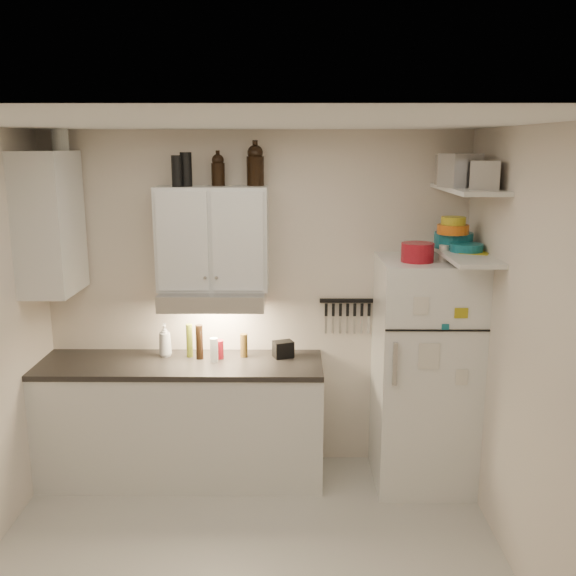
{
  "coord_description": "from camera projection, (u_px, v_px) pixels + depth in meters",
  "views": [
    {
      "loc": [
        0.28,
        -3.3,
        2.49
      ],
      "look_at": [
        0.25,
        0.9,
        1.55
      ],
      "focal_mm": 40.0,
      "sensor_mm": 36.0,
      "label": 1
    }
  ],
  "objects": [
    {
      "name": "right_wall",
      "position": [
        538.0,
        370.0,
        3.47
      ],
      "size": [
        0.02,
        3.0,
        2.6
      ],
      "primitive_type": "cube",
      "color": "beige",
      "rests_on": "ground"
    },
    {
      "name": "vinegar_bottle",
      "position": [
        199.0,
        342.0,
        4.79
      ],
      "size": [
        0.07,
        0.07,
        0.26
      ],
      "primitive_type": "cylinder",
      "rotation": [
        0.0,
        0.0,
        0.26
      ],
      "color": "black",
      "rests_on": "countertop"
    },
    {
      "name": "shelf_lo",
      "position": [
        464.0,
        254.0,
        4.37
      ],
      "size": [
        0.3,
        0.95,
        0.03
      ],
      "primitive_type": "cube",
      "color": "silver",
      "rests_on": "right_wall"
    },
    {
      "name": "book_stack",
      "position": [
        475.0,
        257.0,
        4.38
      ],
      "size": [
        0.26,
        0.29,
        0.08
      ],
      "primitive_type": "cube",
      "rotation": [
        0.0,
        0.0,
        -0.39
      ],
      "color": "#AE9F15",
      "rests_on": "fridge"
    },
    {
      "name": "oil_bottle",
      "position": [
        189.0,
        341.0,
        4.83
      ],
      "size": [
        0.06,
        0.06,
        0.26
      ],
      "primitive_type": "cylinder",
      "rotation": [
        0.0,
        0.0,
        -0.2
      ],
      "color": "olive",
      "rests_on": "countertop"
    },
    {
      "name": "bowl_teal",
      "position": [
        453.0,
        240.0,
        4.55
      ],
      "size": [
        0.27,
        0.27,
        0.11
      ],
      "primitive_type": "cylinder",
      "color": "#156A78",
      "rests_on": "shelf_lo"
    },
    {
      "name": "bowl_yellow",
      "position": [
        453.0,
        221.0,
        4.44
      ],
      "size": [
        0.17,
        0.17,
        0.05
      ],
      "primitive_type": "cylinder",
      "color": "gold",
      "rests_on": "bowl_orange"
    },
    {
      "name": "base_cabinet",
      "position": [
        183.0,
        422.0,
        4.84
      ],
      "size": [
        2.1,
        0.6,
        0.88
      ],
      "primitive_type": "cube",
      "color": "silver",
      "rests_on": "floor"
    },
    {
      "name": "growler_a",
      "position": [
        218.0,
        169.0,
        4.62
      ],
      "size": [
        0.12,
        0.12,
        0.23
      ],
      "primitive_type": null,
      "rotation": [
        0.0,
        0.0,
        -0.23
      ],
      "color": "black",
      "rests_on": "upper_cabinet"
    },
    {
      "name": "tin_b",
      "position": [
        485.0,
        175.0,
        4.01
      ],
      "size": [
        0.22,
        0.22,
        0.18
      ],
      "primitive_type": "cube",
      "rotation": [
        0.0,
        0.0,
        -0.27
      ],
      "color": "#AAAAAD",
      "rests_on": "shelf_hi"
    },
    {
      "name": "thermos_a",
      "position": [
        186.0,
        169.0,
        4.53
      ],
      "size": [
        0.11,
        0.11,
        0.24
      ],
      "primitive_type": "cylinder",
      "rotation": [
        0.0,
        0.0,
        -0.41
      ],
      "color": "black",
      "rests_on": "upper_cabinet"
    },
    {
      "name": "knife_strip",
      "position": [
        347.0,
        301.0,
        4.92
      ],
      "size": [
        0.42,
        0.02,
        0.03
      ],
      "primitive_type": "cube",
      "color": "black",
      "rests_on": "back_wall"
    },
    {
      "name": "range_hood",
      "position": [
        214.0,
        298.0,
        4.7
      ],
      "size": [
        0.76,
        0.46,
        0.12
      ],
      "primitive_type": "cube",
      "color": "silver",
      "rests_on": "back_wall"
    },
    {
      "name": "red_jar",
      "position": [
        219.0,
        349.0,
        4.81
      ],
      "size": [
        0.09,
        0.09,
        0.14
      ],
      "primitive_type": "cylinder",
      "rotation": [
        0.0,
        0.0,
        -0.31
      ],
      "color": "maroon",
      "rests_on": "countertop"
    },
    {
      "name": "thermos_b",
      "position": [
        177.0,
        171.0,
        4.5
      ],
      "size": [
        0.08,
        0.08,
        0.22
      ],
      "primitive_type": "cylinder",
      "rotation": [
        0.0,
        0.0,
        -0.08
      ],
      "color": "black",
      "rests_on": "upper_cabinet"
    },
    {
      "name": "pepper_mill",
      "position": [
        244.0,
        345.0,
        4.84
      ],
      "size": [
        0.07,
        0.07,
        0.18
      ],
      "primitive_type": "cylinder",
      "rotation": [
        0.0,
        0.0,
        0.22
      ],
      "color": "brown",
      "rests_on": "countertop"
    },
    {
      "name": "tin_a",
      "position": [
        460.0,
        170.0,
        4.22
      ],
      "size": [
        0.27,
        0.26,
        0.22
      ],
      "primitive_type": "cube",
      "rotation": [
        0.0,
        0.0,
        0.34
      ],
      "color": "#AAAAAD",
      "rests_on": "shelf_hi"
    },
    {
      "name": "clear_bottle",
      "position": [
        214.0,
        350.0,
        4.73
      ],
      "size": [
        0.08,
        0.08,
        0.18
      ],
      "primitive_type": "cylinder",
      "rotation": [
        0.0,
        0.0,
        0.41
      ],
      "color": "silver",
      "rests_on": "countertop"
    },
    {
      "name": "back_wall",
      "position": [
        256.0,
        302.0,
        4.96
      ],
      "size": [
        3.2,
        0.02,
        2.6
      ],
      "primitive_type": "cube",
      "color": "beige",
      "rests_on": "ground"
    },
    {
      "name": "ceiling",
      "position": [
        237.0,
        120.0,
        3.2
      ],
      "size": [
        3.2,
        3.0,
        0.02
      ],
      "primitive_type": "cube",
      "color": "white",
      "rests_on": "ground"
    },
    {
      "name": "side_cabinet",
      "position": [
        50.0,
        223.0,
        4.52
      ],
      "size": [
        0.33,
        0.55,
        1.0
      ],
      "primitive_type": "cube",
      "color": "silver",
      "rests_on": "left_wall"
    },
    {
      "name": "fridge",
      "position": [
        424.0,
        373.0,
        4.7
      ],
      "size": [
        0.7,
        0.68,
        1.7
      ],
      "primitive_type": "cube",
      "color": "white",
      "rests_on": "floor"
    },
    {
      "name": "soap_bottle",
      "position": [
        165.0,
        338.0,
        4.85
      ],
      "size": [
        0.11,
        0.11,
        0.28
      ],
      "primitive_type": "imported",
      "rotation": [
        0.0,
        0.0,
        -0.0
      ],
      "color": "silver",
      "rests_on": "countertop"
    },
    {
      "name": "growler_b",
      "position": [
        255.0,
        165.0,
        4.61
      ],
      "size": [
        0.16,
        0.16,
        0.3
      ],
      "primitive_type": null,
      "rotation": [
        0.0,
        0.0,
        -0.27
      ],
      "color": "black",
      "rests_on": "upper_cabinet"
    },
    {
      "name": "countertop",
      "position": [
        180.0,
        365.0,
        4.74
      ],
      "size": [
        2.1,
        0.62,
        0.04
      ],
      "primitive_type": "cube",
      "color": "black",
      "rests_on": "base_cabinet"
    },
    {
      "name": "stock_pot",
      "position": [
        456.0,
        170.0,
        4.51
      ],
      "size": [
        0.32,
        0.32,
        0.2
      ],
      "primitive_type": "cylinder",
      "rotation": [
        0.0,
        0.0,
        0.11
      ],
      "color": "silver",
      "rests_on": "shelf_hi"
    },
    {
      "name": "side_jar",
      "position": [
        60.0,
        139.0,
        4.52
      ],
      "size": [
        0.13,
        0.13,
        0.16
      ],
      "primitive_type": "cylinder",
      "rotation": [
        0.0,
        0.0,
        0.08
      ],
      "color": "silver",
      "rests_on": "side_cabinet"
    },
    {
      "name": "bowl_orange",
      "position": [
        453.0,
        229.0,
        4.45
      ],
      "size": [
        0.22,
        0.22,
        0.07
      ],
      "primitive_type": "cylinder",
      "color": "orange",
      "rests_on": "bowl_teal"
    },
    {
      "name": "upper_cabinet",
      "position": [
        213.0,
        238.0,
        4.67
      ],
      "size": [
        0.8,
        0.33,
        0.75
      ],
      "primitive_type": "cube",
      "color": "silver",
      "rests_on": "back_wall"
    },
    {
      "name": "plates",
      "position": [
        466.0,
        248.0,
        4.38
      ],
      "size": [
        0.24,
        0.24,
        0.06
      ],
      "primitive_type": "cylinder",
      "rotation": [
        0.0,
        0.0,
        0.08
      ],
      "color": "#156A78",
      "rests_on": "shelf_lo"
    },
    {
      "name": "shelf_hi",
      "position": [
        468.0,
        189.0,
        4.28
      ],
      "size": [
        0.3,
        0.95,
        0.03
      ],
      "primitive_type": "cube",
      "color": "silver",
      "rests_on": "right_wall"
    },
    {
      "name": "spice_jar",
      "position": [
        444.0,
        253.0,
        4.45
      ],
      "size": [
        0.08,
        0.08,
        0.11
      ],
      "primitive_type": "cylinder",
      "rotation": [
        0.0,
        0.0,
        -0.25
      ],
      "color": "silver",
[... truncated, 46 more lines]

